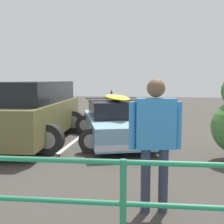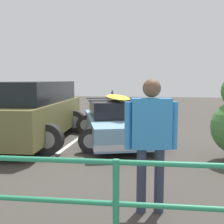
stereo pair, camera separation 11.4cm
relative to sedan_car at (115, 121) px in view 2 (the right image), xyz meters
The scene contains 5 objects.
ground_plane 0.74m from the sedan_car, 19.38° to the left, with size 44.00×44.00×0.02m, color #423D38.
parking_stripe 1.33m from the sedan_car, ahead, with size 4.04×0.12×0.00m, color silver.
sedan_car is the anchor object (origin of this frame).
suv_car 2.46m from the sedan_car, ahead, with size 2.81×5.09×1.78m.
person_bystander 4.62m from the sedan_car, 105.03° to the left, with size 0.71×0.30×1.85m.
Camera 2 is at (-1.70, 8.06, 1.84)m, focal length 45.00 mm.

